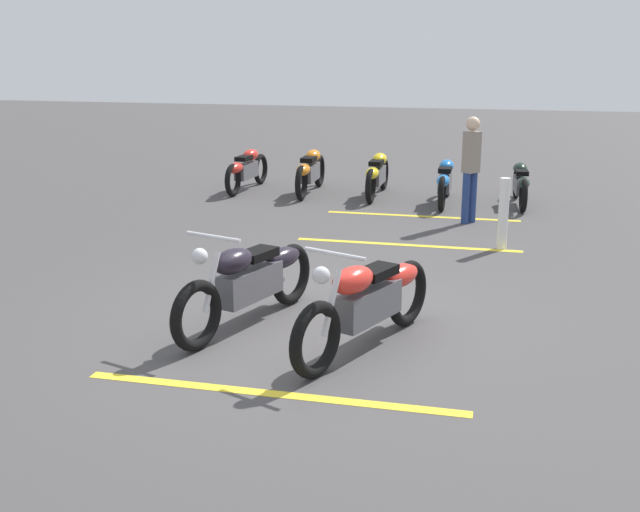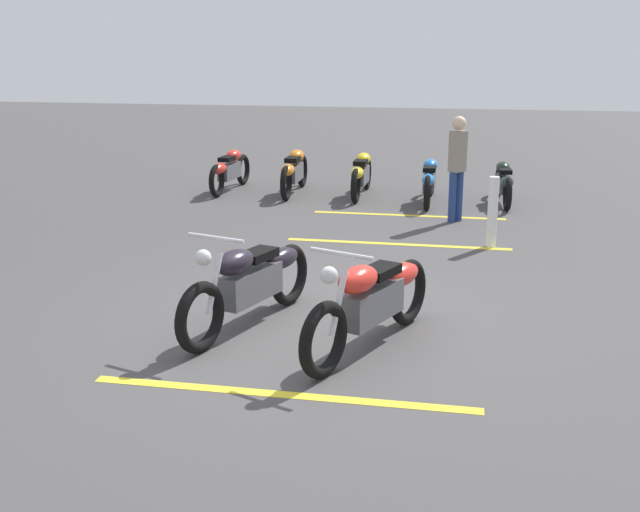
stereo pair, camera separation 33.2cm
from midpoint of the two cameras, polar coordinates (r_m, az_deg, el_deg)
ground_plane at (r=7.81m, az=-1.59°, el=-5.05°), size 60.00×60.00×0.00m
motorcycle_bright_foreground at (r=7.09m, az=2.60°, el=-3.21°), size 2.12×0.93×1.04m
motorcycle_dark_foreground at (r=7.69m, az=-6.37°, el=-1.83°), size 2.17×0.82×1.04m
motorcycle_row_far_left at (r=14.12m, az=12.84°, el=5.39°), size 1.95×0.34×0.73m
motorcycle_row_left at (r=13.95m, az=7.45°, el=5.60°), size 2.04×0.28×0.77m
motorcycle_row_center at (r=14.49m, az=2.42°, el=6.12°), size 2.11×0.27×0.79m
motorcycle_row_right at (r=14.75m, az=-2.61°, el=6.33°), size 2.17×0.31×0.82m
motorcycle_row_far_right at (r=15.17m, az=-7.40°, el=6.39°), size 2.08×0.29×0.78m
bystander_near_row at (r=12.42m, az=9.40°, el=6.80°), size 0.30×0.29×1.69m
bollard_post at (r=10.93m, az=11.85°, el=3.21°), size 0.14×0.14×1.00m
parking_stripe_near at (r=6.29m, az=-4.40°, el=-10.22°), size 0.18×3.20×0.01m
parking_stripe_mid at (r=10.99m, az=4.91°, el=0.89°), size 0.18×3.20×0.01m
parking_stripe_far at (r=12.93m, az=5.85°, el=3.02°), size 0.18×3.20×0.01m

